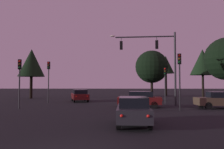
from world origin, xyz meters
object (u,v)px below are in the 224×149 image
Objects in this scene: traffic_light_far_side at (20,74)px; car_nearside_lane at (133,110)px; traffic_signal_mast_arm at (157,55)px; traffic_light_corner_left at (49,74)px; traffic_light_corner_right at (180,70)px; traffic_light_median at (165,78)px; car_far_lane at (80,95)px; car_crossing_left at (221,100)px; car_crossing_right at (140,99)px; tree_center_horizon at (166,65)px; tree_behind_sign at (203,62)px; tree_lot_edge at (31,63)px; tree_right_cluster at (152,67)px.

traffic_light_far_side is 1.10× the size of car_nearside_lane.
traffic_signal_mast_arm reaches higher than traffic_light_corner_left.
traffic_light_corner_left is 1.01× the size of traffic_light_corner_right.
traffic_light_corner_right is at bearing -91.48° from traffic_light_median.
traffic_light_median is 0.91× the size of car_far_lane.
car_crossing_left is 7.35m from car_crossing_right.
car_crossing_left is 0.58× the size of tree_center_horizon.
traffic_light_far_side is at bearing -141.72° from tree_behind_sign.
tree_behind_sign is 27.86m from tree_lot_edge.
car_nearside_lane is (-3.26, -11.53, -4.55)m from traffic_signal_mast_arm.
car_nearside_lane is (9.65, -7.66, -2.35)m from traffic_light_far_side.
car_nearside_lane is 0.89× the size of car_crossing_left.
car_far_lane is 0.58× the size of tree_center_horizon.
car_nearside_lane is 0.94× the size of car_crossing_right.
tree_center_horizon is at bearing 23.11° from tree_lot_edge.
traffic_light_far_side reaches higher than car_far_lane.
tree_center_horizon reaches higher than car_nearside_lane.
traffic_signal_mast_arm is 3.52m from traffic_light_median.
traffic_light_median is at bearing -82.06° from tree_right_cluster.
traffic_light_corner_right is at bearing -38.47° from car_crossing_right.
tree_center_horizon is (-4.80, 6.42, 0.08)m from tree_behind_sign.
traffic_light_corner_right is at bearing -99.28° from tree_center_horizon.
tree_lot_edge reaches higher than traffic_light_corner_right.
traffic_light_corner_right is at bearing -158.02° from car_crossing_left.
traffic_light_corner_left is at bearing -140.77° from car_far_lane.
traffic_light_far_side is 1.03× the size of car_crossing_right.
tree_right_cluster is (-0.74, 5.30, 1.67)m from traffic_light_median.
traffic_light_corner_left reaches higher than car_far_lane.
tree_lot_edge is at bearing 148.17° from traffic_signal_mast_arm.
car_crossing_left is (4.00, -5.12, -2.15)m from traffic_light_median.
car_far_lane is (-7.00, 7.21, 0.00)m from car_crossing_right.
traffic_signal_mast_arm reaches higher than tree_right_cluster.
tree_lot_edge is at bearing 148.90° from car_crossing_left.
traffic_light_far_side is 18.39m from car_crossing_left.
tree_right_cluster is (12.83, 5.06, 1.20)m from traffic_light_corner_left.
traffic_light_corner_right is 5.19m from car_crossing_left.
car_crossing_right is 0.53× the size of tree_behind_sign.
car_crossing_right is (10.90, 1.79, -2.35)m from traffic_light_far_side.
car_crossing_left is 18.52m from tree_behind_sign.
traffic_light_far_side is at bearing -156.79° from traffic_light_median.
traffic_light_corner_right is at bearing -76.09° from traffic_signal_mast_arm.
tree_behind_sign is at bearing 54.79° from traffic_signal_mast_arm.
tree_right_cluster is (-4.73, 10.42, 3.83)m from car_crossing_left.
car_nearside_lane is at bearing -101.35° from tree_right_cluster.
tree_center_horizon is at bearing 47.48° from car_far_lane.
car_crossing_right is at bearing -45.83° from car_far_lane.
traffic_signal_mast_arm is at bearing -125.21° from tree_behind_sign.
car_crossing_right is 0.55× the size of tree_center_horizon.
traffic_light_median is 0.94× the size of traffic_light_far_side.
tree_lot_edge is (-14.34, 22.45, 4.73)m from car_nearside_lane.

